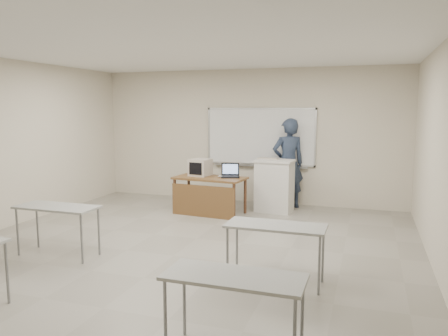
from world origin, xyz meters
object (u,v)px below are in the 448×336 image
(whiteboard, at_px, (260,137))
(keyboard, at_px, (269,159))
(presenter, at_px, (288,163))
(mouse, at_px, (220,176))
(laptop, at_px, (231,174))
(crt_monitor, at_px, (201,167))
(instructor_desk, at_px, (208,188))
(podium, at_px, (274,186))

(whiteboard, bearing_deg, keyboard, -63.03)
(keyboard, bearing_deg, presenter, 58.77)
(mouse, xyz_separation_m, keyboard, (0.85, 0.63, 0.32))
(laptop, bearing_deg, crt_monitor, 165.19)
(keyboard, distance_m, presenter, 0.52)
(instructor_desk, bearing_deg, crt_monitor, 142.00)
(laptop, height_order, presenter, presenter)
(podium, bearing_deg, whiteboard, 127.14)
(podium, bearing_deg, laptop, -147.02)
(instructor_desk, distance_m, keyboard, 1.42)
(whiteboard, distance_m, laptop, 1.41)
(whiteboard, distance_m, crt_monitor, 1.66)
(laptop, bearing_deg, mouse, -169.29)
(laptop, height_order, keyboard, keyboard)
(laptop, bearing_deg, instructor_desk, -163.71)
(instructor_desk, xyz_separation_m, laptop, (0.40, 0.27, 0.27))
(podium, bearing_deg, crt_monitor, -157.81)
(instructor_desk, relative_size, podium, 1.32)
(whiteboard, distance_m, mouse, 1.58)
(instructor_desk, relative_size, mouse, 14.67)
(crt_monitor, relative_size, presenter, 0.22)
(whiteboard, bearing_deg, crt_monitor, -127.40)
(laptop, distance_m, keyboard, 0.88)
(mouse, bearing_deg, presenter, 34.29)
(instructor_desk, relative_size, keyboard, 3.20)
(keyboard, bearing_deg, podium, -16.18)
(whiteboard, xyz_separation_m, instructor_desk, (-0.70, -1.48, -0.94))
(podium, height_order, mouse, podium)
(podium, relative_size, mouse, 11.11)
(instructor_desk, xyz_separation_m, mouse, (0.20, 0.16, 0.23))
(keyboard, bearing_deg, instructor_desk, -131.10)
(crt_monitor, bearing_deg, whiteboard, 60.37)
(keyboard, bearing_deg, laptop, -129.35)
(podium, bearing_deg, mouse, -147.12)
(whiteboard, relative_size, keyboard, 5.57)
(instructor_desk, bearing_deg, presenter, 45.20)
(instructor_desk, bearing_deg, laptop, 39.45)
(podium, bearing_deg, keyboard, 156.00)
(instructor_desk, height_order, crt_monitor, crt_monitor)
(instructor_desk, bearing_deg, podium, 36.12)
(whiteboard, relative_size, presenter, 1.29)
(instructor_desk, distance_m, crt_monitor, 0.51)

